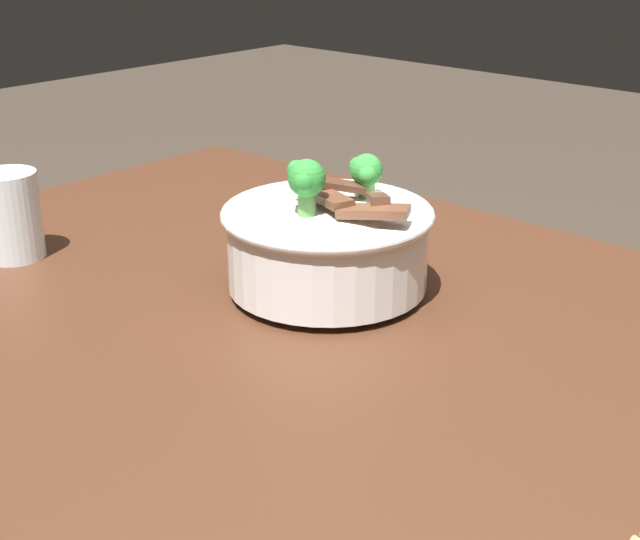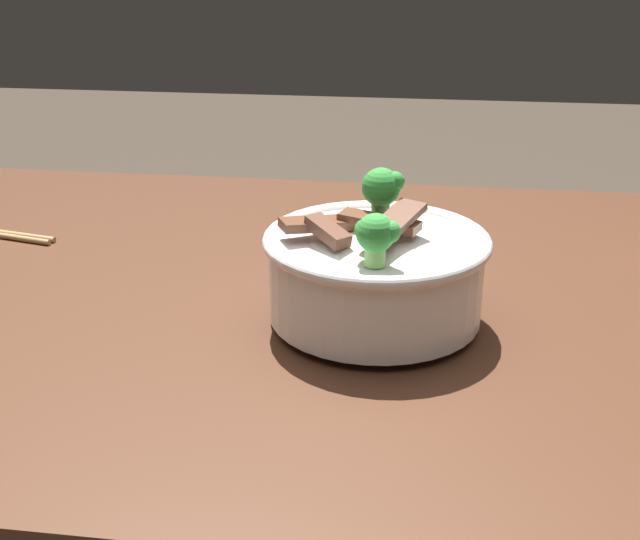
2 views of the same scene
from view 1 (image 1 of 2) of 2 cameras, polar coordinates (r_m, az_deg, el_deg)
dining_table at (r=0.86m, az=3.84°, el=-12.80°), size 1.31×0.79×0.75m
rice_bowl at (r=0.89m, az=0.50°, el=1.99°), size 0.21×0.21×0.14m
drinking_glass at (r=1.05m, az=-19.01°, el=2.94°), size 0.07×0.07×0.10m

